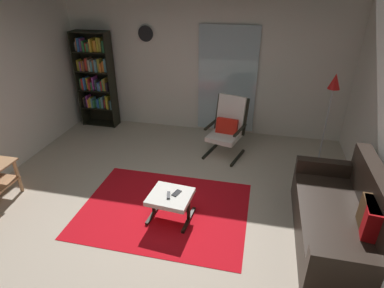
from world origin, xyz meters
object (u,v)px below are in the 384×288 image
at_px(leather_sofa, 345,221).
at_px(tv_remote, 169,195).
at_px(bookshelf_near_tv, 96,77).
at_px(cell_phone, 177,193).
at_px(floor_lamp_by_shelf, 332,95).
at_px(ottoman, 170,199).
at_px(wall_clock, 146,34).
at_px(lounge_armchair, 228,125).

xyz_separation_m(leather_sofa, tv_remote, (-2.07, -0.05, 0.06)).
xyz_separation_m(bookshelf_near_tv, leather_sofa, (4.34, -2.55, -0.70)).
distance_m(leather_sofa, cell_phone, 1.99).
relative_size(leather_sofa, floor_lamp_by_shelf, 1.19).
bearing_deg(bookshelf_near_tv, ottoman, -48.48).
relative_size(leather_sofa, wall_clock, 6.29).
height_order(lounge_armchair, wall_clock, wall_clock).
distance_m(tv_remote, wall_clock, 3.38).
relative_size(leather_sofa, ottoman, 3.26).
distance_m(ottoman, cell_phone, 0.11).
distance_m(bookshelf_near_tv, leather_sofa, 5.08).
bearing_deg(ottoman, leather_sofa, 0.75).
bearing_deg(bookshelf_near_tv, wall_clock, 9.76).
relative_size(bookshelf_near_tv, tv_remote, 13.14).
relative_size(lounge_armchair, ottoman, 1.83).
height_order(lounge_armchair, ottoman, lounge_armchair).
bearing_deg(cell_phone, lounge_armchair, 95.74).
bearing_deg(leather_sofa, lounge_armchair, 130.56).
bearing_deg(lounge_armchair, tv_remote, -104.50).
bearing_deg(wall_clock, ottoman, -65.94).
height_order(ottoman, wall_clock, wall_clock).
height_order(leather_sofa, tv_remote, leather_sofa).
bearing_deg(floor_lamp_by_shelf, leather_sofa, -88.88).
height_order(cell_phone, wall_clock, wall_clock).
bearing_deg(floor_lamp_by_shelf, bookshelf_near_tv, 170.27).
bearing_deg(tv_remote, cell_phone, 26.05).
xyz_separation_m(lounge_armchair, floor_lamp_by_shelf, (1.55, -0.04, 0.67)).
bearing_deg(leather_sofa, tv_remote, -178.54).
distance_m(ottoman, wall_clock, 3.40).
height_order(bookshelf_near_tv, leather_sofa, bookshelf_near_tv).
relative_size(tv_remote, floor_lamp_by_shelf, 0.09).
height_order(leather_sofa, wall_clock, wall_clock).
height_order(floor_lamp_by_shelf, wall_clock, wall_clock).
distance_m(ottoman, floor_lamp_by_shelf, 2.88).
bearing_deg(leather_sofa, wall_clock, 140.33).
relative_size(ottoman, floor_lamp_by_shelf, 0.36).
relative_size(ottoman, cell_phone, 3.99).
height_order(ottoman, floor_lamp_by_shelf, floor_lamp_by_shelf).
distance_m(lounge_armchair, tv_remote, 1.97).
bearing_deg(cell_phone, ottoman, -127.76).
relative_size(lounge_armchair, floor_lamp_by_shelf, 0.67).
height_order(bookshelf_near_tv, ottoman, bookshelf_near_tv).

